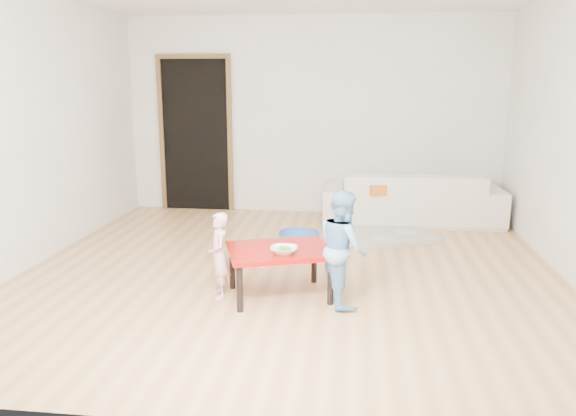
% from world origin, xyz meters
% --- Properties ---
extents(floor, '(5.00, 5.00, 0.01)m').
position_xyz_m(floor, '(0.00, 0.00, 0.00)').
color(floor, '#B17E4B').
rests_on(floor, ground).
extents(back_wall, '(5.00, 0.02, 2.60)m').
position_xyz_m(back_wall, '(0.00, 2.50, 1.30)').
color(back_wall, white).
rests_on(back_wall, floor).
extents(left_wall, '(0.02, 5.00, 2.60)m').
position_xyz_m(left_wall, '(-2.50, 0.00, 1.30)').
color(left_wall, white).
rests_on(left_wall, floor).
extents(doorway, '(1.02, 0.08, 2.11)m').
position_xyz_m(doorway, '(-1.60, 2.48, 1.02)').
color(doorway, brown).
rests_on(doorway, back_wall).
extents(sofa, '(2.25, 0.95, 0.65)m').
position_xyz_m(sofa, '(1.30, 2.05, 0.32)').
color(sofa, beige).
rests_on(sofa, floor).
extents(cushion, '(0.56, 0.53, 0.12)m').
position_xyz_m(cushion, '(0.93, 1.80, 0.49)').
color(cushion, orange).
rests_on(cushion, sofa).
extents(red_table, '(0.98, 0.86, 0.41)m').
position_xyz_m(red_table, '(-0.01, -0.67, 0.21)').
color(red_table, '#9B0C08').
rests_on(red_table, floor).
extents(bowl, '(0.21, 0.21, 0.05)m').
position_xyz_m(bowl, '(0.04, -0.80, 0.44)').
color(bowl, white).
rests_on(bowl, red_table).
extents(broccoli, '(0.12, 0.12, 0.06)m').
position_xyz_m(broccoli, '(0.04, -0.80, 0.44)').
color(broccoli, '#2D5919').
rests_on(broccoli, red_table).
extents(child_pink, '(0.25, 0.31, 0.72)m').
position_xyz_m(child_pink, '(-0.50, -0.74, 0.36)').
color(child_pink, '#E0667C').
rests_on(child_pink, floor).
extents(child_blue, '(0.50, 0.55, 0.93)m').
position_xyz_m(child_blue, '(0.51, -0.76, 0.46)').
color(child_blue, '#629FE3').
rests_on(child_blue, floor).
extents(basin, '(0.45, 0.45, 0.14)m').
position_xyz_m(basin, '(-0.01, 0.87, 0.07)').
color(basin, '#2D61AB').
rests_on(basin, floor).
extents(blanket, '(1.37, 1.28, 0.05)m').
position_xyz_m(blanket, '(0.88, 1.30, 0.03)').
color(blanket, beige).
rests_on(blanket, floor).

